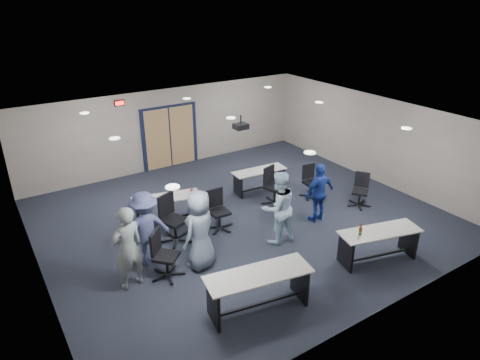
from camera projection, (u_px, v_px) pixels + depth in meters
floor at (241, 218)px, 11.55m from camera, size 10.00×10.00×0.00m
back_wall at (169, 129)px, 14.45m from camera, size 10.00×0.04×2.70m
front_wall at (381, 256)px, 7.55m from camera, size 10.00×0.04×2.70m
left_wall at (32, 226)px, 8.52m from camera, size 0.04×9.00×2.70m
right_wall at (374, 138)px, 13.48m from camera, size 0.04×9.00×2.70m
ceiling at (242, 121)px, 10.45m from camera, size 10.00×9.00×0.04m
double_door at (170, 137)px, 14.54m from camera, size 2.00×0.07×2.20m
exit_sign at (119, 103)px, 13.16m from camera, size 0.32×0.07×0.18m
ceiling_projector at (241, 126)px, 11.10m from camera, size 0.35×0.32×0.37m
ceiling_can_lights at (236, 120)px, 10.65m from camera, size 6.24×5.74×0.02m
table_front_left at (258, 285)px, 8.04m from camera, size 2.13×1.03×0.83m
table_front_right at (378, 240)px, 9.57m from camera, size 1.96×1.07×1.04m
table_back_left at (167, 204)px, 11.21m from camera, size 1.85×0.99×0.83m
table_back_right at (259, 177)px, 12.95m from camera, size 1.70×0.68×0.67m
chair_back_a at (175, 219)px, 10.28m from camera, size 0.98×0.98×1.20m
chair_back_b at (219, 211)px, 10.82m from camera, size 0.68×0.68×1.05m
chair_back_c at (275, 186)px, 12.13m from camera, size 0.85×0.85×1.09m
chair_back_d at (312, 182)px, 12.54m from camera, size 0.68×0.68×0.98m
chair_loose_left at (166, 255)px, 9.01m from camera, size 0.95×0.95×1.07m
chair_loose_right at (360, 190)px, 12.01m from camera, size 0.85×0.85×0.97m
person_gray at (128, 248)px, 8.56m from camera, size 0.74×0.56×1.83m
person_plaid at (200, 230)px, 9.21m from camera, size 1.05×0.89×1.83m
person_lightblue at (278, 208)px, 10.14m from camera, size 0.93×0.74×1.83m
person_navy at (319, 193)px, 11.14m from camera, size 0.96×0.43×1.61m
person_back at (145, 228)px, 9.36m from camera, size 1.13×0.66×1.73m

